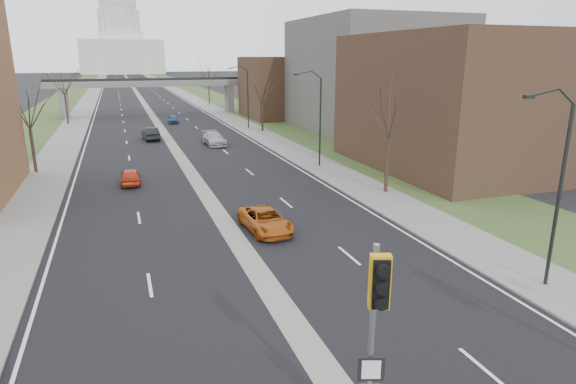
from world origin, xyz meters
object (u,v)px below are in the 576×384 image
car_right_far (173,119)px  car_left_near (131,176)px  signal_pole_median (375,320)px  car_right_near (265,220)px  car_left_far (151,134)px  car_right_mid (214,139)px

car_right_far → car_left_near: bearing=-99.8°
signal_pole_median → car_right_near: bearing=101.0°
car_left_far → car_right_far: bearing=-111.4°
car_right_mid → car_right_far: size_ratio=1.39×
car_right_near → car_right_mid: size_ratio=0.94×
car_left_near → car_left_far: 22.08m
signal_pole_median → car_right_mid: 47.22m
car_left_far → car_right_near: bearing=91.4°
car_right_near → car_left_far: bearing=92.0°
car_right_mid → car_right_far: (-2.34, 21.28, -0.11)m
car_left_near → car_left_far: bearing=-95.7°
signal_pole_median → car_left_far: size_ratio=1.24×
signal_pole_median → car_left_far: signal_pole_median is taller
signal_pole_median → car_right_near: signal_pole_median is taller
car_left_near → car_left_far: car_left_far is taller
signal_pole_median → car_left_far: (-1.66, 53.05, -3.28)m
car_right_far → car_right_mid: bearing=-82.0°
car_left_far → car_right_near: 36.17m
car_left_near → car_right_mid: (9.83, 15.64, 0.09)m
car_left_far → car_left_near: bearing=76.8°
car_left_near → car_left_far: size_ratio=0.82×
car_left_far → car_right_far: (4.40, 15.06, -0.14)m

